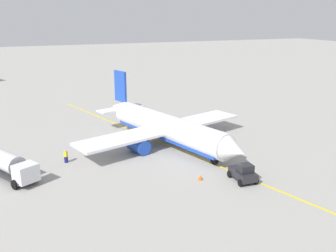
{
  "coord_description": "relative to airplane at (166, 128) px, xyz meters",
  "views": [
    {
      "loc": [
        48.27,
        -19.98,
        18.65
      ],
      "look_at": [
        0.0,
        0.0,
        3.0
      ],
      "focal_mm": 39.86,
      "sensor_mm": 36.0,
      "label": 1
    }
  ],
  "objects": [
    {
      "name": "pushback_tug",
      "position": [
        15.23,
        3.51,
        -1.62
      ],
      "size": [
        3.72,
        2.52,
        2.2
      ],
      "color": "#232328",
      "rests_on": "ground"
    },
    {
      "name": "safety_cone_nose",
      "position": [
        13.11,
        -0.98,
        -2.31
      ],
      "size": [
        0.58,
        0.58,
        0.64
      ],
      "primitive_type": "cone",
      "color": "#F2590F",
      "rests_on": "ground"
    },
    {
      "name": "taxi_line_marking",
      "position": [
        0.47,
        0.14,
        -2.63
      ],
      "size": [
        66.64,
        20.39,
        0.01
      ],
      "primitive_type": "cube",
      "rotation": [
        0.0,
        0.0,
        0.29
      ],
      "color": "yellow",
      "rests_on": "ground"
    },
    {
      "name": "airplane",
      "position": [
        0.0,
        0.0,
        0.0
      ],
      "size": [
        29.48,
        27.98,
        9.62
      ],
      "color": "white",
      "rests_on": "ground"
    },
    {
      "name": "ground_plane",
      "position": [
        0.47,
        0.14,
        -2.63
      ],
      "size": [
        400.0,
        400.0,
        0.0
      ],
      "primitive_type": "plane",
      "color": "#9E9B96"
    },
    {
      "name": "refueling_worker",
      "position": [
        1.52,
        -14.78,
        -1.81
      ],
      "size": [
        0.63,
        0.59,
        1.71
      ],
      "color": "navy",
      "rests_on": "ground"
    },
    {
      "name": "fuel_tanker",
      "position": [
        3.87,
        -21.65,
        -0.92
      ],
      "size": [
        9.68,
        6.83,
        3.15
      ],
      "color": "#2D2D33",
      "rests_on": "ground"
    }
  ]
}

